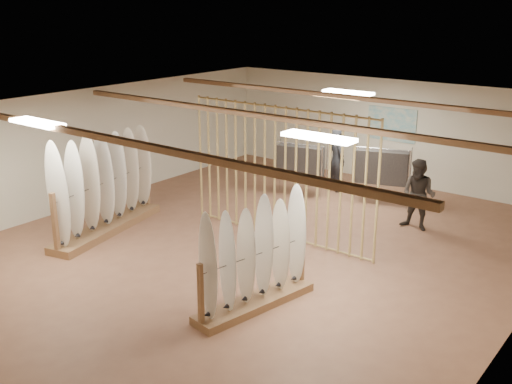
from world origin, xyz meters
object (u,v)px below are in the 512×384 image
Objects in this scene: clothing_rack_a at (300,161)px; shopper_a at (337,156)px; clothing_rack_b at (382,167)px; rack_right at (255,272)px; shopper_b at (419,190)px; rack_left at (105,198)px.

clothing_rack_a is 1.04m from shopper_a.
rack_right is at bearing -100.48° from clothing_rack_b.
rack_right is at bearing -96.97° from shopper_b.
shopper_b is at bearing 25.95° from rack_left.
shopper_b is at bearing 93.08° from rack_right.
shopper_a is at bearing 47.78° from clothing_rack_a.
rack_left is at bearing -178.20° from rack_right.
rack_left is 5.04m from clothing_rack_a.
rack_left reaches higher than shopper_a.
shopper_b is at bearing -175.75° from shopper_a.
clothing_rack_b is at bearing 41.37° from rack_left.
clothing_rack_a is 2.04m from clothing_rack_b.
shopper_a is (2.40, 5.57, 0.19)m from rack_left.
rack_left is 1.69× the size of shopper_a.
rack_left is 6.53m from clothing_rack_b.
rack_right is at bearing -74.75° from clothing_rack_a.
rack_right is 6.66m from shopper_a.
shopper_a is (-2.18, 6.28, 0.32)m from rack_right.
shopper_b is (1.42, -1.09, -0.05)m from clothing_rack_b.
clothing_rack_b is at bearing -161.04° from shopper_a.
rack_right reaches higher than shopper_b.
shopper_b is (3.36, -0.47, -0.01)m from clothing_rack_a.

